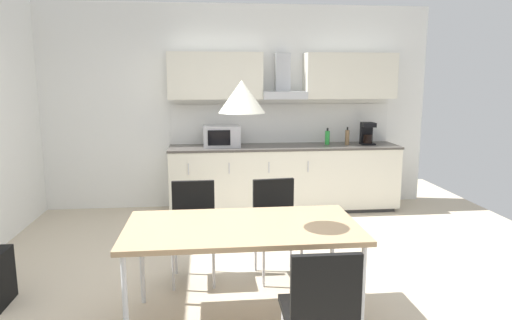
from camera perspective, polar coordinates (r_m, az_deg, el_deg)
ground_plane at (r=4.09m, az=-2.77°, el=-15.70°), size 7.22×7.88×0.02m
wall_back at (r=6.37m, az=-4.32°, el=6.58°), size 5.78×0.10×2.76m
kitchen_counter at (r=6.22m, az=3.54°, el=-2.20°), size 3.08×0.65×0.88m
backsplash_tile at (r=6.41m, az=3.16°, el=4.59°), size 3.06×0.02×0.54m
upper_wall_cabinets at (r=6.22m, az=3.45°, el=10.35°), size 3.06×0.40×0.61m
microwave at (r=6.04m, az=-4.31°, el=2.99°), size 0.48×0.35×0.28m
coffee_maker at (r=6.44m, az=13.71°, el=3.26°), size 0.18×0.19×0.30m
bottle_brown at (r=6.33m, az=11.34°, el=2.81°), size 0.06×0.06×0.24m
bottle_green at (r=6.32m, az=8.91°, el=2.81°), size 0.06×0.06×0.23m
dining_table at (r=3.30m, az=-1.71°, el=-8.82°), size 1.66×0.87×0.74m
chair_far_right at (r=4.16m, az=2.50°, el=-7.23°), size 0.44×0.44×0.87m
chair_far_left at (r=4.12m, az=-7.82°, el=-7.49°), size 0.40×0.40×0.87m
chair_near_right at (r=2.68m, az=8.13°, el=-17.55°), size 0.40×0.40×0.87m
pendant_lamp at (r=3.12m, az=-1.80°, el=7.92°), size 0.32×0.32×0.22m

